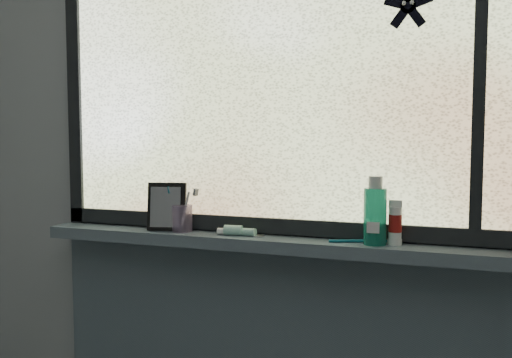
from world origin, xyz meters
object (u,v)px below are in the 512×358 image
at_px(mouthwash_bottle, 375,211).
at_px(cream_tube, 395,221).
at_px(vanity_mirror, 167,207).
at_px(toothbrush_cup, 182,218).

relative_size(mouthwash_bottle, cream_tube, 1.77).
height_order(vanity_mirror, toothbrush_cup, vanity_mirror).
relative_size(vanity_mirror, mouthwash_bottle, 0.97).
xyz_separation_m(vanity_mirror, mouthwash_bottle, (0.70, -0.01, 0.02)).
bearing_deg(cream_tube, vanity_mirror, -179.49).
height_order(vanity_mirror, cream_tube, vanity_mirror).
relative_size(toothbrush_cup, cream_tube, 0.93).
bearing_deg(cream_tube, toothbrush_cup, -179.86).
bearing_deg(vanity_mirror, toothbrush_cup, -9.13).
relative_size(toothbrush_cup, mouthwash_bottle, 0.53).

